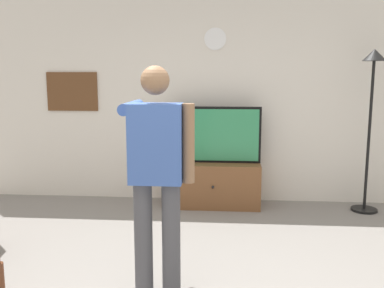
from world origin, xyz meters
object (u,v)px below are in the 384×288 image
(television, at_px, (214,135))
(framed_picture, at_px, (72,92))
(tv_stand, at_px, (213,184))
(person_standing_nearer_lamp, at_px, (157,170))
(beverage_bottle, at_px, (0,279))
(wall_clock, at_px, (215,39))
(floor_lamp, at_px, (372,97))

(television, xyz_separation_m, framed_picture, (-1.94, 0.25, 0.54))
(tv_stand, relative_size, person_standing_nearer_lamp, 0.68)
(tv_stand, xyz_separation_m, beverage_bottle, (-1.58, -2.44, -0.14))
(person_standing_nearer_lamp, bearing_deg, framed_picture, 121.01)
(beverage_bottle, bearing_deg, television, 57.60)
(wall_clock, height_order, person_standing_nearer_lamp, wall_clock)
(television, relative_size, person_standing_nearer_lamp, 0.68)
(beverage_bottle, bearing_deg, person_standing_nearer_lamp, 5.03)
(framed_picture, distance_m, person_standing_nearer_lamp, 3.11)
(tv_stand, height_order, television, television)
(television, distance_m, framed_picture, 2.03)
(wall_clock, xyz_separation_m, framed_picture, (-1.94, 0.00, -0.69))
(framed_picture, xyz_separation_m, floor_lamp, (3.86, -0.36, -0.04))
(television, height_order, beverage_bottle, television)
(framed_picture, bearing_deg, floor_lamp, -5.26)
(tv_stand, xyz_separation_m, person_standing_nearer_lamp, (-0.36, -2.34, 0.71))
(tv_stand, distance_m, person_standing_nearer_lamp, 2.47)
(person_standing_nearer_lamp, distance_m, beverage_bottle, 1.49)
(tv_stand, distance_m, wall_clock, 1.90)
(television, distance_m, person_standing_nearer_lamp, 2.41)
(wall_clock, bearing_deg, tv_stand, -90.00)
(framed_picture, bearing_deg, tv_stand, -8.63)
(floor_lamp, bearing_deg, wall_clock, 169.64)
(person_standing_nearer_lamp, bearing_deg, wall_clock, 82.13)
(framed_picture, bearing_deg, person_standing_nearer_lamp, -58.99)
(tv_stand, height_order, wall_clock, wall_clock)
(wall_clock, distance_m, framed_picture, 2.06)
(television, distance_m, wall_clock, 1.25)
(tv_stand, bearing_deg, framed_picture, 171.37)
(tv_stand, relative_size, floor_lamp, 0.60)
(television, xyz_separation_m, wall_clock, (0.00, 0.24, 1.23))
(wall_clock, relative_size, framed_picture, 0.41)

